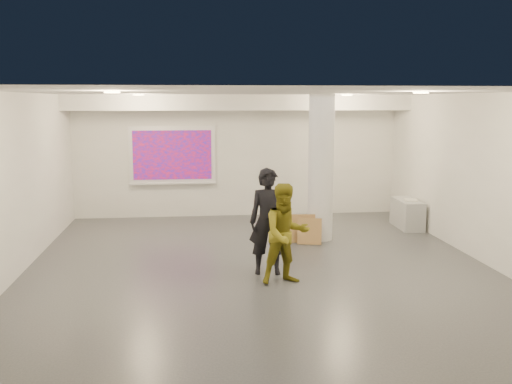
{
  "coord_description": "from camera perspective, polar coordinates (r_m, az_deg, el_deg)",
  "views": [
    {
      "loc": [
        -1.14,
        -9.58,
        2.87
      ],
      "look_at": [
        0.0,
        0.4,
        1.25
      ],
      "focal_mm": 40.0,
      "sensor_mm": 36.0,
      "label": 1
    }
  ],
  "objects": [
    {
      "name": "floor",
      "position": [
        10.07,
        0.26,
        -7.4
      ],
      "size": [
        8.0,
        9.0,
        0.01
      ],
      "primitive_type": "cube",
      "color": "#373A3E",
      "rests_on": "ground"
    },
    {
      "name": "ceiling",
      "position": [
        9.65,
        0.27,
        9.93
      ],
      "size": [
        8.0,
        9.0,
        0.01
      ],
      "primitive_type": "cube",
      "color": "silver",
      "rests_on": "floor"
    },
    {
      "name": "wall_back",
      "position": [
        14.19,
        -1.88,
        3.62
      ],
      "size": [
        8.0,
        0.01,
        3.0
      ],
      "primitive_type": "cube",
      "color": "silver",
      "rests_on": "floor"
    },
    {
      "name": "wall_front",
      "position": [
        5.38,
        5.94,
        -5.63
      ],
      "size": [
        8.0,
        0.01,
        3.0
      ],
      "primitive_type": "cube",
      "color": "silver",
      "rests_on": "floor"
    },
    {
      "name": "wall_left",
      "position": [
        10.09,
        -22.91,
        0.63
      ],
      "size": [
        0.01,
        9.0,
        3.0
      ],
      "primitive_type": "cube",
      "color": "silver",
      "rests_on": "floor"
    },
    {
      "name": "wall_right",
      "position": [
        10.96,
        21.53,
        1.34
      ],
      "size": [
        0.01,
        9.0,
        3.0
      ],
      "primitive_type": "cube",
      "color": "silver",
      "rests_on": "floor"
    },
    {
      "name": "soffit_band",
      "position": [
        13.58,
        -1.72,
        8.95
      ],
      "size": [
        8.0,
        1.1,
        0.36
      ],
      "primitive_type": "cube",
      "color": "white",
      "rests_on": "ceiling"
    },
    {
      "name": "downlight_nw",
      "position": [
        12.13,
        -11.69,
        9.49
      ],
      "size": [
        0.22,
        0.22,
        0.02
      ],
      "primitive_type": "cylinder",
      "color": "#FFE098",
      "rests_on": "ceiling"
    },
    {
      "name": "downlight_ne",
      "position": [
        12.53,
        9.07,
        9.55
      ],
      "size": [
        0.22,
        0.22,
        0.02
      ],
      "primitive_type": "cylinder",
      "color": "#FFE098",
      "rests_on": "ceiling"
    },
    {
      "name": "downlight_sw",
      "position": [
        8.15,
        -14.2,
        9.66
      ],
      "size": [
        0.22,
        0.22,
        0.02
      ],
      "primitive_type": "cylinder",
      "color": "#FFE098",
      "rests_on": "ceiling"
    },
    {
      "name": "downlight_se",
      "position": [
        8.74,
        16.16,
        9.52
      ],
      "size": [
        0.22,
        0.22,
        0.02
      ],
      "primitive_type": "cylinder",
      "color": "#FFE098",
      "rests_on": "ceiling"
    },
    {
      "name": "column",
      "position": [
        11.76,
        6.51,
        2.41
      ],
      "size": [
        0.52,
        0.52,
        3.0
      ],
      "primitive_type": "cylinder",
      "color": "silver",
      "rests_on": "floor"
    },
    {
      "name": "projection_screen",
      "position": [
        14.11,
        -8.36,
        3.6
      ],
      "size": [
        2.1,
        0.13,
        1.42
      ],
      "color": "white",
      "rests_on": "wall_back"
    },
    {
      "name": "credenza",
      "position": [
        13.41,
        14.89,
        -2.11
      ],
      "size": [
        0.49,
        1.11,
        0.64
      ],
      "primitive_type": "cube",
      "rotation": [
        0.0,
        0.0,
        -0.03
      ],
      "color": "#9B9FA1",
      "rests_on": "floor"
    },
    {
      "name": "papers_stack",
      "position": [
        13.29,
        15.22,
        -0.77
      ],
      "size": [
        0.38,
        0.43,
        0.02
      ],
      "primitive_type": "cube",
      "rotation": [
        0.0,
        0.0,
        -0.3
      ],
      "color": "silver",
      "rests_on": "credenza"
    },
    {
      "name": "cardboard_back",
      "position": [
        11.66,
        4.65,
        -3.66
      ],
      "size": [
        0.53,
        0.15,
        0.58
      ],
      "primitive_type": "cube",
      "rotation": [
        -0.12,
        0.0,
        -0.06
      ],
      "color": "olive",
      "rests_on": "floor"
    },
    {
      "name": "cardboard_front",
      "position": [
        11.53,
        5.38,
        -3.94
      ],
      "size": [
        0.5,
        0.26,
        0.53
      ],
      "primitive_type": "cube",
      "rotation": [
        -0.19,
        0.0,
        -0.23
      ],
      "color": "olive",
      "rests_on": "floor"
    },
    {
      "name": "woman",
      "position": [
        9.45,
        1.26,
        -2.96
      ],
      "size": [
        0.68,
        0.48,
        1.77
      ],
      "primitive_type": "imported",
      "rotation": [
        0.0,
        0.0,
        -0.09
      ],
      "color": "black",
      "rests_on": "floor"
    },
    {
      "name": "man",
      "position": [
        8.97,
        3.02,
        -4.21
      ],
      "size": [
        0.88,
        0.75,
        1.6
      ],
      "primitive_type": "imported",
      "rotation": [
        0.0,
        0.0,
        0.2
      ],
      "color": "olive",
      "rests_on": "floor"
    }
  ]
}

